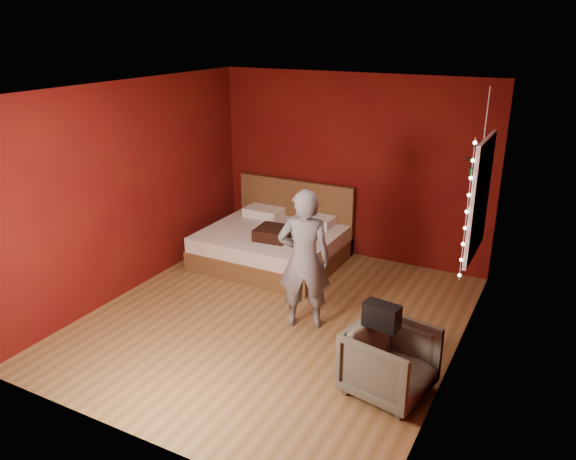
# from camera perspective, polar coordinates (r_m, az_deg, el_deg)

# --- Properties ---
(floor) EXTENTS (4.50, 4.50, 0.00)m
(floor) POSITION_cam_1_polar(r_m,az_deg,el_deg) (6.57, -1.39, -9.01)
(floor) COLOR olive
(floor) RESTS_ON ground
(room_walls) EXTENTS (4.04, 4.54, 2.62)m
(room_walls) POSITION_cam_1_polar(r_m,az_deg,el_deg) (5.93, -1.53, 5.27)
(room_walls) COLOR #581209
(room_walls) RESTS_ON ground
(window) EXTENTS (0.05, 0.97, 1.27)m
(window) POSITION_cam_1_polar(r_m,az_deg,el_deg) (6.19, 18.88, 3.10)
(window) COLOR white
(window) RESTS_ON room_walls
(fairy_lights) EXTENTS (0.04, 0.04, 1.45)m
(fairy_lights) POSITION_cam_1_polar(r_m,az_deg,el_deg) (5.70, 17.72, 1.78)
(fairy_lights) COLOR silver
(fairy_lights) RESTS_ON room_walls
(bed) EXTENTS (1.86, 1.58, 1.02)m
(bed) POSITION_cam_1_polar(r_m,az_deg,el_deg) (8.00, -1.44, -1.30)
(bed) COLOR brown
(bed) RESTS_ON ground
(person) EXTENTS (0.68, 0.58, 1.60)m
(person) POSITION_cam_1_polar(r_m,az_deg,el_deg) (6.11, 1.65, -3.04)
(person) COLOR slate
(person) RESTS_ON ground
(armchair) EXTENTS (0.84, 0.83, 0.66)m
(armchair) POSITION_cam_1_polar(r_m,az_deg,el_deg) (5.31, 10.31, -13.01)
(armchair) COLOR #595946
(armchair) RESTS_ON ground
(handbag) EXTENTS (0.34, 0.20, 0.23)m
(handbag) POSITION_cam_1_polar(r_m,az_deg,el_deg) (5.11, 9.50, -8.59)
(handbag) COLOR black
(handbag) RESTS_ON armchair
(throw_pillow) EXTENTS (0.48, 0.48, 0.16)m
(throw_pillow) POSITION_cam_1_polar(r_m,az_deg,el_deg) (7.58, -1.51, -0.33)
(throw_pillow) COLOR black
(throw_pillow) RESTS_ON bed
(hanging_plant) EXTENTS (0.34, 0.30, 1.03)m
(hanging_plant) POSITION_cam_1_polar(r_m,az_deg,el_deg) (6.51, 18.98, 6.19)
(hanging_plant) COLOR silver
(hanging_plant) RESTS_ON room_walls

